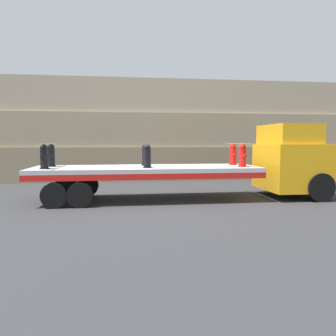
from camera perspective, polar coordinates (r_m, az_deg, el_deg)
The scene contains 12 objects.
ground_plane at distance 12.00m, azimuth -3.77°, elevation -5.54°, with size 120.00×120.00×0.00m, color #2D2D30.
rock_cliff at distance 18.95m, azimuth -5.25°, elevation 6.49°, with size 60.00×3.30×5.48m.
truck_cab at distance 13.47m, azimuth 21.18°, elevation 1.23°, with size 2.30×2.64×2.76m.
flatbed_trailer at distance 11.85m, azimuth -6.39°, elevation -0.92°, with size 8.04×2.52×1.21m.
fire_hydrant_black_near_0 at distance 11.58m, azimuth -20.77°, elevation 1.82°, with size 0.31×0.56×0.82m.
fire_hydrant_black_far_0 at distance 12.61m, azimuth -19.67°, elevation 2.05°, with size 0.31×0.56×0.82m.
fire_hydrant_black_near_1 at distance 11.30m, azimuth -3.63°, elevation 2.05°, with size 0.31×0.56×0.82m.
fire_hydrant_black_far_1 at distance 12.35m, azimuth -3.97°, elevation 2.27°, with size 0.31×0.56×0.82m.
fire_hydrant_red_near_2 at distance 12.02m, azimuth 12.86°, elevation 2.10°, with size 0.31×0.56×0.82m.
fire_hydrant_red_far_2 at distance 13.02m, azimuth 11.23°, elevation 2.31°, with size 0.31×0.56×0.82m.
cargo_strap_rear at distance 12.08m, azimuth -20.25°, elevation 3.97°, with size 0.05×2.61×0.01m.
cargo_strap_middle at distance 12.51m, azimuth 12.05°, elevation 4.17°, with size 0.05×2.61×0.01m.
Camera 1 is at (-0.77, -11.79, 2.11)m, focal length 35.00 mm.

